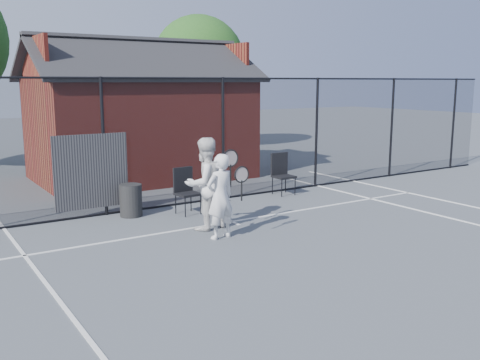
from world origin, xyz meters
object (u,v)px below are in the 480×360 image
clubhouse (141,125)px  chair_right (284,175)px  waste_bin (131,200)px  chair_left (188,192)px  player_front (220,196)px  player_back (205,184)px

clubhouse → chair_right: size_ratio=6.19×
chair_right → waste_bin: 4.17m
chair_left → chair_right: size_ratio=0.96×
waste_bin → chair_left: bearing=-23.8°
player_front → chair_right: size_ratio=1.52×
clubhouse → chair_left: clubhouse is taller
chair_left → player_back: bearing=-106.9°
player_front → chair_right: bearing=36.3°
player_back → waste_bin: bearing=116.0°
clubhouse → player_back: 6.33m
player_back → chair_right: player_back is taller
player_front → waste_bin: player_front is taller
player_front → waste_bin: bearing=107.7°
player_front → chair_right: player_front is taller
waste_bin → player_front: bearing=-72.3°
clubhouse → player_back: clubhouse is taller
clubhouse → player_front: size_ratio=4.07×
player_front → player_back: player_back is taller
waste_bin → chair_right: bearing=0.0°
clubhouse → waste_bin: bearing=-115.3°
clubhouse → waste_bin: (-2.08, -4.40, -1.25)m
chair_right → waste_bin: size_ratio=1.49×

